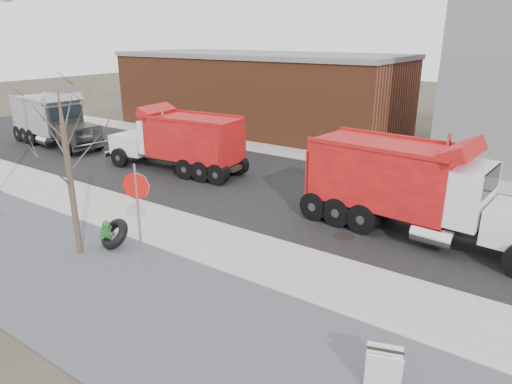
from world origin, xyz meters
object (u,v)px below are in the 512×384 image
Objects in this scene: stop_sign at (137,197)px; dump_truck_red_b at (179,140)px; sandwich_board at (383,370)px; fire_hydrant at (107,235)px; truck_tire at (115,234)px; dump_truck_red_a at (414,186)px; dump_truck_grey at (53,119)px.

stop_sign is 0.40× the size of dump_truck_red_b.
stop_sign is 3.26× the size of sandwich_board.
truck_tire is (0.25, 0.10, 0.06)m from fire_hydrant.
truck_tire is at bearing 10.28° from fire_hydrant.
dump_truck_red_a is (7.35, 6.40, 1.27)m from truck_tire.
sandwich_board is 25.07m from dump_truck_grey.
sandwich_board is (9.45, -1.08, 0.09)m from fire_hydrant.
fire_hydrant is at bearing -157.95° from truck_tire.
stop_sign reaches higher than sandwich_board.
dump_truck_red_b reaches higher than fire_hydrant.
truck_tire is 1.28× the size of sandwich_board.
dump_truck_grey is at bearing -177.56° from dump_truck_red_a.
dump_truck_red_b is (-13.47, 8.61, 1.11)m from sandwich_board.
sandwich_board is 7.90m from dump_truck_red_a.
fire_hydrant is at bearing 177.08° from stop_sign.
stop_sign is 0.36× the size of dump_truck_red_a.
dump_truck_grey is (-21.77, 0.75, -0.09)m from dump_truck_red_a.
stop_sign is at bearing -127.67° from dump_truck_red_a.
dump_truck_grey reaches higher than truck_tire.
fire_hydrant is 0.12× the size of dump_truck_grey.
truck_tire is 2.14m from stop_sign.
sandwich_board is at bearing -71.86° from dump_truck_red_a.
stop_sign reaches higher than fire_hydrant.
truck_tire is at bearing 172.75° from stop_sign.
dump_truck_red_b is at bearing 119.89° from truck_tire.
truck_tire is 9.82m from dump_truck_red_a.
dump_truck_red_a reaches higher than stop_sign.
dump_truck_grey reaches higher than sandwich_board.
dump_truck_red_a is (5.92, 6.55, -0.31)m from stop_sign.
fire_hydrant is at bearing -21.57° from dump_truck_grey.
dump_truck_red_a is at bearing 46.94° from stop_sign.
fire_hydrant is 15.96m from dump_truck_grey.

